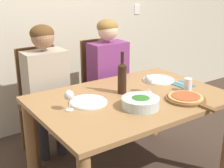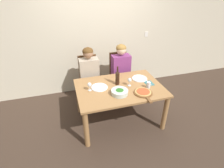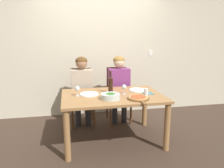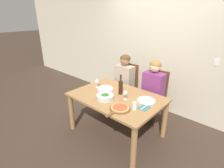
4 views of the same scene
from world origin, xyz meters
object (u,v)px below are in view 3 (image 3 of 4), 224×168
at_px(dinner_plate_right, 138,90).
at_px(pizza_on_board, 138,98).
at_px(person_woman, 82,85).
at_px(person_man, 119,83).
at_px(chair_left, 82,94).
at_px(broccoli_bowl, 111,96).
at_px(wine_bottle, 111,84).
at_px(fork_on_napkin, 148,93).
at_px(wine_glass_left, 77,89).
at_px(wine_glass_right, 124,88).
at_px(dinner_plate_left, 89,94).
at_px(chair_right, 118,93).
at_px(water_tumbler, 146,92).

relative_size(dinner_plate_right, pizza_on_board, 0.64).
distance_m(person_woman, person_man, 0.68).
relative_size(chair_left, person_man, 0.82).
xyz_separation_m(chair_left, person_man, (0.68, -0.12, 0.21)).
distance_m(broccoli_bowl, dinner_plate_right, 0.66).
xyz_separation_m(wine_bottle, dinner_plate_right, (0.47, 0.07, -0.13)).
bearing_deg(pizza_on_board, person_woman, 125.08).
bearing_deg(person_woman, chair_left, 90.00).
bearing_deg(wine_bottle, fork_on_napkin, -13.85).
distance_m(pizza_on_board, wine_glass_left, 0.90).
bearing_deg(chair_left, person_woman, -90.00).
distance_m(broccoli_bowl, fork_on_napkin, 0.65).
bearing_deg(person_man, wine_glass_right, -97.45).
bearing_deg(wine_bottle, person_woman, 123.13).
bearing_deg(person_woman, broccoli_bowl, -70.15).
height_order(person_man, pizza_on_board, person_man).
height_order(chair_left, person_man, person_man).
relative_size(pizza_on_board, wine_glass_left, 2.96).
distance_m(wine_bottle, dinner_plate_left, 0.36).
height_order(person_man, wine_bottle, person_man).
height_order(chair_right, wine_glass_left, chair_right).
bearing_deg(pizza_on_board, wine_glass_left, 157.67).
relative_size(dinner_plate_right, water_tumbler, 2.60).
xyz_separation_m(chair_left, pizza_on_board, (0.71, -1.13, 0.21)).
distance_m(person_woman, pizza_on_board, 1.24).
relative_size(pizza_on_board, fork_on_napkin, 2.48).
relative_size(broccoli_bowl, water_tumbler, 2.52).
height_order(wine_bottle, dinner_plate_right, wine_bottle).
bearing_deg(broccoli_bowl, person_woman, 109.85).
distance_m(pizza_on_board, water_tumbler, 0.21).
relative_size(wine_glass_left, wine_glass_right, 1.00).
xyz_separation_m(chair_left, broccoli_bowl, (0.33, -1.04, 0.23)).
xyz_separation_m(dinner_plate_right, wine_glass_left, (-0.98, -0.14, 0.10)).
distance_m(chair_left, chair_right, 0.68).
xyz_separation_m(dinner_plate_left, wine_glass_right, (0.52, -0.08, 0.10)).
distance_m(person_man, dinner_plate_right, 0.57).
bearing_deg(chair_right, fork_on_napkin, -72.16).
bearing_deg(pizza_on_board, wine_glass_right, 113.56).
relative_size(wine_bottle, wine_glass_right, 2.30).
bearing_deg(person_woman, wine_glass_right, -50.92).
bearing_deg(pizza_on_board, dinner_plate_left, 149.72).
distance_m(chair_right, wine_bottle, 0.84).
bearing_deg(fork_on_napkin, dinner_plate_right, 113.72).
relative_size(dinner_plate_left, wine_glass_right, 1.90).
bearing_deg(chair_left, broccoli_bowl, -72.26).
bearing_deg(chair_left, wine_bottle, -61.35).
xyz_separation_m(wine_bottle, dinner_plate_left, (-0.33, -0.03, -0.13)).
xyz_separation_m(water_tumbler, fork_on_napkin, (0.08, 0.13, -0.05)).
relative_size(person_man, dinner_plate_right, 4.34).
distance_m(person_woman, wine_glass_left, 0.69).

